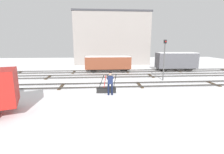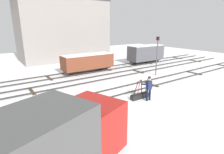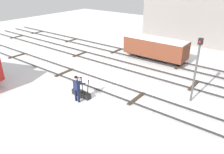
# 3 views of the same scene
# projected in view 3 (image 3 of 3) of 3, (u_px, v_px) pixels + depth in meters

# --- Properties ---
(ground_plane) EXTENTS (60.00, 60.00, 0.00)m
(ground_plane) POSITION_uv_depth(u_px,v_px,m) (96.00, 84.00, 16.39)
(ground_plane) COLOR white
(track_main_line) EXTENTS (44.00, 1.94, 0.18)m
(track_main_line) POSITION_uv_depth(u_px,v_px,m) (96.00, 83.00, 16.35)
(track_main_line) COLOR #2D2B28
(track_main_line) RESTS_ON ground_plane
(track_siding_near) EXTENTS (44.00, 1.94, 0.18)m
(track_siding_near) POSITION_uv_depth(u_px,v_px,m) (127.00, 66.00, 19.37)
(track_siding_near) COLOR #2D2B28
(track_siding_near) RESTS_ON ground_plane
(track_siding_far) EXTENTS (44.00, 1.94, 0.18)m
(track_siding_far) POSITION_uv_depth(u_px,v_px,m) (145.00, 57.00, 21.66)
(track_siding_far) COLOR #2D2B28
(track_siding_far) RESTS_ON ground_plane
(switch_lever_frame) EXTENTS (1.57, 0.41, 1.45)m
(switch_lever_frame) POSITION_uv_depth(u_px,v_px,m) (81.00, 93.00, 14.69)
(switch_lever_frame) COLOR black
(switch_lever_frame) RESTS_ON ground_plane
(rail_worker) EXTENTS (0.55, 0.70, 1.80)m
(rail_worker) POSITION_uv_depth(u_px,v_px,m) (77.00, 87.00, 13.79)
(rail_worker) COLOR #111831
(rail_worker) RESTS_ON ground_plane
(signal_post) EXTENTS (0.24, 0.32, 4.13)m
(signal_post) POSITION_uv_depth(u_px,v_px,m) (197.00, 65.00, 13.20)
(signal_post) COLOR #4C4C4C
(signal_post) RESTS_ON ground_plane
(apartment_building) EXTENTS (13.46, 6.90, 9.22)m
(apartment_building) POSITION_uv_depth(u_px,v_px,m) (207.00, 2.00, 25.98)
(apartment_building) COLOR gray
(apartment_building) RESTS_ON ground_plane
(freight_car_mid_siding) EXTENTS (5.90, 1.98, 2.11)m
(freight_car_mid_siding) POSITION_uv_depth(u_px,v_px,m) (155.00, 48.00, 20.64)
(freight_car_mid_siding) COLOR #2D2B28
(freight_car_mid_siding) RESTS_ON ground_plane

